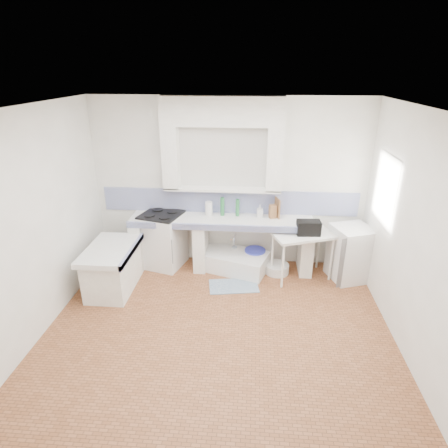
# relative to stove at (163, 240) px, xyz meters

# --- Properties ---
(floor) EXTENTS (4.50, 4.50, 0.00)m
(floor) POSITION_rel_stove_xyz_m (1.11, -1.72, -0.46)
(floor) COLOR #955835
(floor) RESTS_ON ground
(ceiling) EXTENTS (4.50, 4.50, 0.00)m
(ceiling) POSITION_rel_stove_xyz_m (1.11, -1.72, 2.34)
(ceiling) COLOR white
(ceiling) RESTS_ON ground
(wall_back) EXTENTS (4.50, 0.00, 4.50)m
(wall_back) POSITION_rel_stove_xyz_m (1.11, 0.28, 0.94)
(wall_back) COLOR white
(wall_back) RESTS_ON ground
(wall_front) EXTENTS (4.50, 0.00, 4.50)m
(wall_front) POSITION_rel_stove_xyz_m (1.11, -3.72, 0.94)
(wall_front) COLOR white
(wall_front) RESTS_ON ground
(wall_left) EXTENTS (0.00, 4.50, 4.50)m
(wall_left) POSITION_rel_stove_xyz_m (-1.14, -1.72, 0.94)
(wall_left) COLOR white
(wall_left) RESTS_ON ground
(wall_right) EXTENTS (0.00, 4.50, 4.50)m
(wall_right) POSITION_rel_stove_xyz_m (3.36, -1.72, 0.94)
(wall_right) COLOR white
(wall_right) RESTS_ON ground
(alcove_mass) EXTENTS (1.90, 0.25, 0.45)m
(alcove_mass) POSITION_rel_stove_xyz_m (1.01, 0.15, 2.12)
(alcove_mass) COLOR white
(alcove_mass) RESTS_ON ground
(window_frame) EXTENTS (0.35, 0.86, 1.06)m
(window_frame) POSITION_rel_stove_xyz_m (3.53, -0.52, 1.14)
(window_frame) COLOR #3C2413
(window_frame) RESTS_ON ground
(lace_valance) EXTENTS (0.01, 0.84, 0.24)m
(lace_valance) POSITION_rel_stove_xyz_m (3.39, -0.52, 1.52)
(lace_valance) COLOR white
(lace_valance) RESTS_ON ground
(counter_slab) EXTENTS (3.00, 0.60, 0.08)m
(counter_slab) POSITION_rel_stove_xyz_m (1.01, -0.02, 0.40)
(counter_slab) COLOR white
(counter_slab) RESTS_ON ground
(counter_lip) EXTENTS (3.00, 0.04, 0.10)m
(counter_lip) POSITION_rel_stove_xyz_m (1.01, -0.30, 0.40)
(counter_lip) COLOR navy
(counter_lip) RESTS_ON ground
(counter_pier_left) EXTENTS (0.20, 0.55, 0.82)m
(counter_pier_left) POSITION_rel_stove_xyz_m (-0.39, -0.02, -0.05)
(counter_pier_left) COLOR white
(counter_pier_left) RESTS_ON ground
(counter_pier_mid) EXTENTS (0.20, 0.55, 0.82)m
(counter_pier_mid) POSITION_rel_stove_xyz_m (0.66, -0.02, -0.05)
(counter_pier_mid) COLOR white
(counter_pier_mid) RESTS_ON ground
(counter_pier_right) EXTENTS (0.20, 0.55, 0.82)m
(counter_pier_right) POSITION_rel_stove_xyz_m (2.41, -0.02, -0.05)
(counter_pier_right) COLOR white
(counter_pier_right) RESTS_ON ground
(peninsula_top) EXTENTS (0.70, 1.10, 0.08)m
(peninsula_top) POSITION_rel_stove_xyz_m (-0.59, -0.82, 0.20)
(peninsula_top) COLOR white
(peninsula_top) RESTS_ON ground
(peninsula_base) EXTENTS (0.60, 1.00, 0.62)m
(peninsula_base) POSITION_rel_stove_xyz_m (-0.59, -0.82, -0.15)
(peninsula_base) COLOR white
(peninsula_base) RESTS_ON ground
(peninsula_lip) EXTENTS (0.04, 1.10, 0.10)m
(peninsula_lip) POSITION_rel_stove_xyz_m (-0.26, -0.82, 0.20)
(peninsula_lip) COLOR navy
(peninsula_lip) RESTS_ON ground
(backsplash) EXTENTS (4.27, 0.03, 0.40)m
(backsplash) POSITION_rel_stove_xyz_m (1.11, 0.26, 0.64)
(backsplash) COLOR navy
(backsplash) RESTS_ON ground
(stove) EXTENTS (0.79, 0.77, 0.91)m
(stove) POSITION_rel_stove_xyz_m (0.00, 0.00, 0.00)
(stove) COLOR white
(stove) RESTS_ON ground
(sink) EXTENTS (1.28, 0.95, 0.27)m
(sink) POSITION_rel_stove_xyz_m (1.21, -0.07, -0.32)
(sink) COLOR white
(sink) RESTS_ON ground
(side_table) EXTENTS (1.05, 0.81, 0.04)m
(side_table) POSITION_rel_stove_xyz_m (2.32, -0.25, -0.07)
(side_table) COLOR white
(side_table) RESTS_ON ground
(fridge) EXTENTS (0.73, 0.73, 0.89)m
(fridge) POSITION_rel_stove_xyz_m (3.10, -0.20, -0.01)
(fridge) COLOR white
(fridge) RESTS_ON ground
(bucket_red) EXTENTS (0.32, 0.32, 0.25)m
(bucket_red) POSITION_rel_stove_xyz_m (1.03, -0.05, -0.33)
(bucket_red) COLOR #BE2D33
(bucket_red) RESTS_ON ground
(bucket_orange) EXTENTS (0.39, 0.39, 0.28)m
(bucket_orange) POSITION_rel_stove_xyz_m (1.33, -0.19, -0.32)
(bucket_orange) COLOR #C17010
(bucket_orange) RESTS_ON ground
(bucket_blue) EXTENTS (0.45, 0.45, 0.33)m
(bucket_blue) POSITION_rel_stove_xyz_m (1.58, 0.02, -0.29)
(bucket_blue) COLOR #3039CC
(bucket_blue) RESTS_ON ground
(basin_white) EXTENTS (0.50, 0.50, 0.15)m
(basin_white) POSITION_rel_stove_xyz_m (1.95, -0.14, -0.38)
(basin_white) COLOR white
(basin_white) RESTS_ON ground
(water_bottle_a) EXTENTS (0.09, 0.09, 0.29)m
(water_bottle_a) POSITION_rel_stove_xyz_m (1.20, 0.13, -0.31)
(water_bottle_a) COLOR silver
(water_bottle_a) RESTS_ON ground
(water_bottle_b) EXTENTS (0.11, 0.11, 0.32)m
(water_bottle_b) POSITION_rel_stove_xyz_m (1.22, 0.13, -0.30)
(water_bottle_b) COLOR silver
(water_bottle_b) RESTS_ON ground
(black_bag) EXTENTS (0.37, 0.23, 0.23)m
(black_bag) POSITION_rel_stove_xyz_m (2.39, -0.26, 0.43)
(black_bag) COLOR black
(black_bag) RESTS_ON side_table
(green_bottle_a) EXTENTS (0.09, 0.09, 0.31)m
(green_bottle_a) POSITION_rel_stove_xyz_m (1.01, 0.13, 0.60)
(green_bottle_a) COLOR #26723A
(green_bottle_a) RESTS_ON counter_slab
(green_bottle_b) EXTENTS (0.07, 0.07, 0.29)m
(green_bottle_b) POSITION_rel_stove_xyz_m (1.26, 0.13, 0.59)
(green_bottle_b) COLOR #26723A
(green_bottle_b) RESTS_ON counter_slab
(knife_block) EXTENTS (0.13, 0.12, 0.22)m
(knife_block) POSITION_rel_stove_xyz_m (1.84, 0.08, 0.55)
(knife_block) COLOR olive
(knife_block) RESTS_ON counter_slab
(cutting_board) EXTENTS (0.08, 0.23, 0.32)m
(cutting_board) POSITION_rel_stove_xyz_m (1.92, 0.13, 0.60)
(cutting_board) COLOR olive
(cutting_board) RESTS_ON counter_slab
(paper_towel) EXTENTS (0.14, 0.14, 0.24)m
(paper_towel) POSITION_rel_stove_xyz_m (0.79, 0.11, 0.56)
(paper_towel) COLOR white
(paper_towel) RESTS_ON counter_slab
(soap_bottle) EXTENTS (0.10, 0.10, 0.21)m
(soap_bottle) POSITION_rel_stove_xyz_m (1.63, 0.11, 0.55)
(soap_bottle) COLOR white
(soap_bottle) RESTS_ON counter_slab
(rug) EXTENTS (0.82, 0.55, 0.01)m
(rug) POSITION_rel_stove_xyz_m (1.25, -0.63, -0.45)
(rug) COLOR #34587B
(rug) RESTS_ON ground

